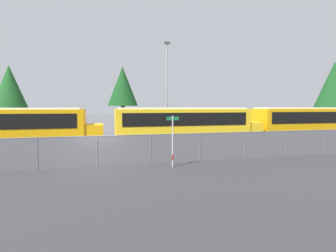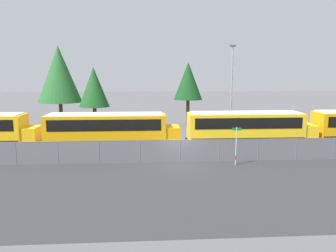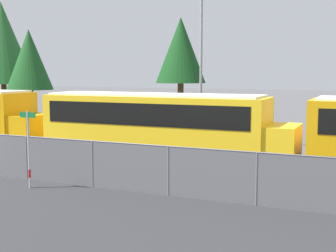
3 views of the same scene
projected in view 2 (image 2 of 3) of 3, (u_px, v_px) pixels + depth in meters
name	position (u px, v px, depth m)	size (l,w,h in m)	color
ground_plane	(180.00, 162.00, 25.40)	(200.00, 200.00, 0.00)	#4C4C4F
road_strip	(190.00, 189.00, 19.49)	(95.66, 12.00, 0.01)	#2B2B2D
fence	(180.00, 151.00, 25.25)	(61.73, 0.07, 1.76)	#9EA0A5
school_bus_1	(109.00, 129.00, 29.00)	(11.83, 2.58, 3.30)	orange
school_bus_2	(247.00, 127.00, 30.10)	(11.83, 2.58, 3.30)	yellow
street_sign	(236.00, 145.00, 24.37)	(0.70, 0.09, 2.87)	#B7B7BC
light_pole	(232.00, 87.00, 35.35)	(0.60, 0.24, 9.78)	gray
tree_1	(59.00, 74.00, 39.51)	(5.23, 5.23, 10.10)	#51381E
tree_2	(188.00, 81.00, 41.52)	(3.63, 3.63, 8.21)	#51381E
tree_3	(94.00, 87.00, 38.14)	(3.55, 3.55, 7.53)	#51381E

